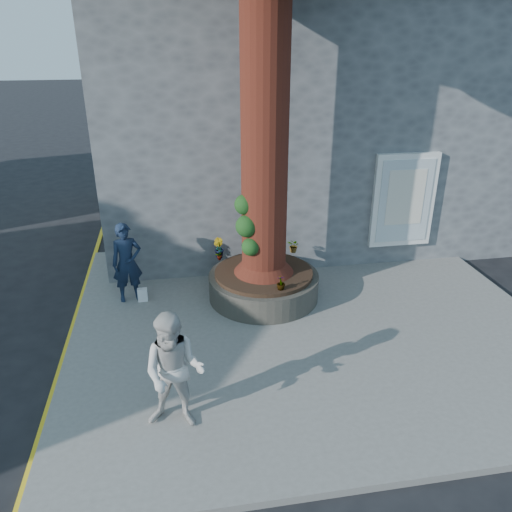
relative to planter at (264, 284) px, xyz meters
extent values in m
plane|color=black|center=(-0.80, -2.00, -0.41)|extent=(120.00, 120.00, 0.00)
cube|color=slate|center=(0.70, -1.00, -0.35)|extent=(9.00, 8.00, 0.12)
cube|color=yellow|center=(-3.85, -1.00, -0.41)|extent=(0.10, 30.00, 0.01)
cube|color=#55565A|center=(1.70, 5.20, 2.59)|extent=(10.00, 8.00, 6.00)
cube|color=white|center=(3.50, 1.14, 1.29)|extent=(1.50, 0.12, 2.20)
cube|color=silver|center=(3.50, 1.08, 1.29)|extent=(1.25, 0.04, 1.95)
cube|color=silver|center=(3.50, 1.06, 1.39)|extent=(0.90, 0.02, 1.30)
cylinder|color=black|center=(0.00, 0.00, -0.03)|extent=(2.30, 2.30, 0.52)
cylinder|color=black|center=(0.00, 0.00, 0.27)|extent=(2.04, 2.04, 0.08)
cylinder|color=#421310|center=(0.00, 0.00, 4.06)|extent=(0.90, 0.90, 7.50)
cone|color=#421310|center=(0.00, 0.00, 0.66)|extent=(1.24, 1.24, 0.70)
sphere|color=#163C14|center=(-0.38, -0.20, 1.41)|extent=(0.44, 0.44, 0.44)
sphere|color=#163C14|center=(-0.32, -0.30, 1.01)|extent=(0.36, 0.36, 0.36)
sphere|color=#163C14|center=(-0.40, -0.08, 1.81)|extent=(0.40, 0.40, 0.40)
imported|color=#142137|center=(-2.77, 0.38, 0.55)|extent=(0.69, 0.53, 1.68)
imported|color=beige|center=(-1.90, -3.49, 0.60)|extent=(1.01, 0.87, 1.79)
cube|color=white|center=(-2.52, 0.25, -0.15)|extent=(0.20, 0.12, 0.28)
imported|color=gray|center=(-0.85, 0.71, 0.47)|extent=(0.20, 0.21, 0.33)
imported|color=gray|center=(-0.85, 0.84, 0.53)|extent=(0.33, 0.33, 0.45)
imported|color=gray|center=(0.18, -0.85, 0.45)|extent=(0.17, 0.17, 0.29)
imported|color=gray|center=(0.85, 0.85, 0.46)|extent=(0.37, 0.37, 0.31)
camera|label=1|loc=(-1.74, -9.16, 4.84)|focal=35.00mm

